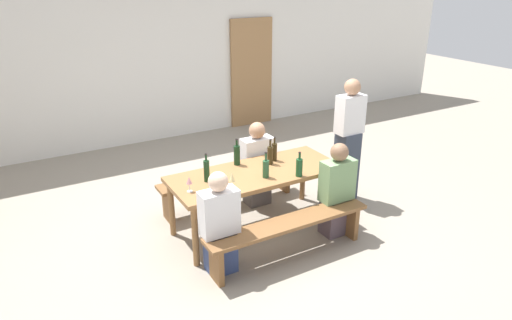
{
  "coord_description": "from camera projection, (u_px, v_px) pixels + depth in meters",
  "views": [
    {
      "loc": [
        -2.44,
        -4.27,
        2.93
      ],
      "look_at": [
        0.0,
        0.0,
        0.9
      ],
      "focal_mm": 32.29,
      "sensor_mm": 36.0,
      "label": 1
    }
  ],
  "objects": [
    {
      "name": "bench_far",
      "position": [
        229.0,
        180.0,
        6.1
      ],
      "size": [
        1.93,
        0.3,
        0.45
      ],
      "color": "brown",
      "rests_on": "ground"
    },
    {
      "name": "wooden_door",
      "position": [
        252.0,
        73.0,
        9.1
      ],
      "size": [
        0.9,
        0.06,
        2.1
      ],
      "primitive_type": "cube",
      "color": "#9E7247",
      "rests_on": "ground"
    },
    {
      "name": "tasting_table",
      "position": [
        256.0,
        178.0,
        5.4
      ],
      "size": [
        2.03,
        0.83,
        0.75
      ],
      "color": "olive",
      "rests_on": "ground"
    },
    {
      "name": "wine_glass_0",
      "position": [
        232.0,
        178.0,
        4.95
      ],
      "size": [
        0.06,
        0.06,
        0.17
      ],
      "color": "silver",
      "rests_on": "tasting_table"
    },
    {
      "name": "seated_guest_far_0",
      "position": [
        257.0,
        166.0,
        6.06
      ],
      "size": [
        0.42,
        0.24,
        1.14
      ],
      "rotation": [
        0.0,
        0.0,
        -1.57
      ],
      "color": "#574F4D",
      "rests_on": "ground"
    },
    {
      "name": "seated_guest_near_0",
      "position": [
        220.0,
        226.0,
        4.66
      ],
      "size": [
        0.39,
        0.24,
        1.13
      ],
      "rotation": [
        0.0,
        0.0,
        1.57
      ],
      "color": "navy",
      "rests_on": "ground"
    },
    {
      "name": "wine_bottle_1",
      "position": [
        207.0,
        171.0,
        5.09
      ],
      "size": [
        0.07,
        0.07,
        0.33
      ],
      "color": "#143319",
      "rests_on": "tasting_table"
    },
    {
      "name": "back_wall",
      "position": [
        149.0,
        52.0,
        8.1
      ],
      "size": [
        14.0,
        0.2,
        3.2
      ],
      "primitive_type": "cube",
      "color": "silver",
      "rests_on": "ground"
    },
    {
      "name": "wine_bottle_5",
      "position": [
        237.0,
        155.0,
        5.53
      ],
      "size": [
        0.08,
        0.08,
        0.33
      ],
      "color": "#143319",
      "rests_on": "tasting_table"
    },
    {
      "name": "seated_guest_near_1",
      "position": [
        337.0,
        192.0,
        5.35
      ],
      "size": [
        0.4,
        0.24,
        1.15
      ],
      "rotation": [
        0.0,
        0.0,
        1.57
      ],
      "color": "#54454E",
      "rests_on": "ground"
    },
    {
      "name": "wine_bottle_2",
      "position": [
        299.0,
        167.0,
        5.23
      ],
      "size": [
        0.08,
        0.08,
        0.29
      ],
      "color": "#194723",
      "rests_on": "tasting_table"
    },
    {
      "name": "wine_bottle_4",
      "position": [
        266.0,
        168.0,
        5.19
      ],
      "size": [
        0.08,
        0.08,
        0.31
      ],
      "color": "#234C2D",
      "rests_on": "tasting_table"
    },
    {
      "name": "bench_near",
      "position": [
        289.0,
        229.0,
        4.95
      ],
      "size": [
        1.93,
        0.3,
        0.45
      ],
      "color": "brown",
      "rests_on": "ground"
    },
    {
      "name": "wine_bottle_0",
      "position": [
        270.0,
        155.0,
        5.55
      ],
      "size": [
        0.07,
        0.07,
        0.32
      ],
      "color": "#332814",
      "rests_on": "tasting_table"
    },
    {
      "name": "wine_bottle_3",
      "position": [
        274.0,
        151.0,
        5.65
      ],
      "size": [
        0.07,
        0.07,
        0.31
      ],
      "color": "#332814",
      "rests_on": "tasting_table"
    },
    {
      "name": "ground_plane",
      "position": [
        256.0,
        227.0,
        5.66
      ],
      "size": [
        24.0,
        24.0,
        0.0
      ],
      "primitive_type": "plane",
      "color": "gray"
    },
    {
      "name": "wine_glass_1",
      "position": [
        189.0,
        181.0,
        4.85
      ],
      "size": [
        0.06,
        0.06,
        0.17
      ],
      "color": "silver",
      "rests_on": "tasting_table"
    },
    {
      "name": "standing_host",
      "position": [
        348.0,
        143.0,
        6.07
      ],
      "size": [
        0.36,
        0.24,
        1.68
      ],
      "rotation": [
        0.0,
        0.0,
        3.14
      ],
      "color": "#333B4B",
      "rests_on": "ground"
    }
  ]
}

